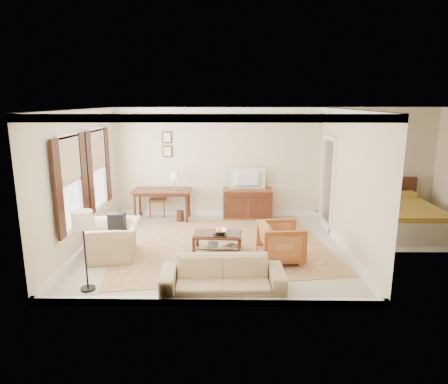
{
  "coord_description": "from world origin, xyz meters",
  "views": [
    {
      "loc": [
        0.33,
        -8.03,
        3.08
      ],
      "look_at": [
        0.2,
        0.3,
        1.15
      ],
      "focal_mm": 32.0,
      "sensor_mm": 36.0,
      "label": 1
    }
  ],
  "objects_px": {
    "tv": "(248,172)",
    "striped_armchair": "(281,240)",
    "club_armchair": "(115,234)",
    "sofa": "(223,271)",
    "sideboard": "(247,203)",
    "writing_desk": "(162,194)",
    "coffee_table": "(218,238)"
  },
  "relations": [
    {
      "from": "writing_desk",
      "to": "striped_armchair",
      "type": "relative_size",
      "value": 1.76
    },
    {
      "from": "writing_desk",
      "to": "sideboard",
      "type": "distance_m",
      "value": 2.26
    },
    {
      "from": "coffee_table",
      "to": "club_armchair",
      "type": "xyz_separation_m",
      "value": [
        -2.04,
        -0.3,
        0.16
      ]
    },
    {
      "from": "sideboard",
      "to": "coffee_table",
      "type": "relative_size",
      "value": 1.28
    },
    {
      "from": "striped_armchair",
      "to": "club_armchair",
      "type": "xyz_separation_m",
      "value": [
        -3.29,
        0.15,
        0.06
      ]
    },
    {
      "from": "sideboard",
      "to": "club_armchair",
      "type": "relative_size",
      "value": 1.18
    },
    {
      "from": "sideboard",
      "to": "coffee_table",
      "type": "bearing_deg",
      "value": -106.22
    },
    {
      "from": "tv",
      "to": "sideboard",
      "type": "bearing_deg",
      "value": -90.0
    },
    {
      "from": "sideboard",
      "to": "tv",
      "type": "relative_size",
      "value": 1.45
    },
    {
      "from": "sofa",
      "to": "club_armchair",
      "type": "bearing_deg",
      "value": 143.0
    },
    {
      "from": "writing_desk",
      "to": "sofa",
      "type": "distance_m",
      "value": 4.42
    },
    {
      "from": "writing_desk",
      "to": "club_armchair",
      "type": "relative_size",
      "value": 1.36
    },
    {
      "from": "coffee_table",
      "to": "striped_armchair",
      "type": "xyz_separation_m",
      "value": [
        1.25,
        -0.45,
        0.11
      ]
    },
    {
      "from": "club_armchair",
      "to": "coffee_table",
      "type": "bearing_deg",
      "value": 91.19
    },
    {
      "from": "sideboard",
      "to": "writing_desk",
      "type": "bearing_deg",
      "value": -175.07
    },
    {
      "from": "sideboard",
      "to": "club_armchair",
      "type": "bearing_deg",
      "value": -134.89
    },
    {
      "from": "striped_armchair",
      "to": "sideboard",
      "type": "bearing_deg",
      "value": 3.78
    },
    {
      "from": "tv",
      "to": "sofa",
      "type": "height_order",
      "value": "tv"
    },
    {
      "from": "club_armchair",
      "to": "tv",
      "type": "bearing_deg",
      "value": 127.79
    },
    {
      "from": "writing_desk",
      "to": "coffee_table",
      "type": "height_order",
      "value": "writing_desk"
    },
    {
      "from": "writing_desk",
      "to": "club_armchair",
      "type": "height_order",
      "value": "club_armchair"
    },
    {
      "from": "sideboard",
      "to": "sofa",
      "type": "distance_m",
      "value": 4.33
    },
    {
      "from": "writing_desk",
      "to": "club_armchair",
      "type": "xyz_separation_m",
      "value": [
        -0.53,
        -2.57,
        -0.22
      ]
    },
    {
      "from": "tv",
      "to": "striped_armchair",
      "type": "height_order",
      "value": "tv"
    },
    {
      "from": "striped_armchair",
      "to": "sofa",
      "type": "bearing_deg",
      "value": 134.45
    },
    {
      "from": "club_armchair",
      "to": "sofa",
      "type": "height_order",
      "value": "club_armchair"
    },
    {
      "from": "writing_desk",
      "to": "tv",
      "type": "height_order",
      "value": "tv"
    },
    {
      "from": "tv",
      "to": "striped_armchair",
      "type": "relative_size",
      "value": 1.06
    },
    {
      "from": "sideboard",
      "to": "tv",
      "type": "height_order",
      "value": "tv"
    },
    {
      "from": "tv",
      "to": "coffee_table",
      "type": "relative_size",
      "value": 0.89
    },
    {
      "from": "sideboard",
      "to": "striped_armchair",
      "type": "relative_size",
      "value": 1.54
    },
    {
      "from": "writing_desk",
      "to": "sofa",
      "type": "relative_size",
      "value": 0.74
    }
  ]
}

